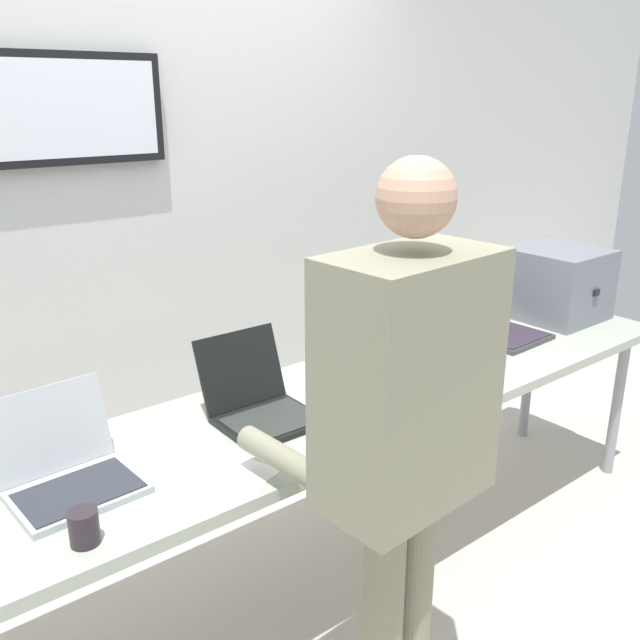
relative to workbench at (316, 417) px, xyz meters
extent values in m
cube|color=#B9B0A3|center=(0.00, 0.00, -0.74)|extent=(8.00, 8.00, 0.04)
cube|color=silver|center=(0.00, 1.13, 0.55)|extent=(8.00, 0.06, 2.55)
cube|color=black|center=(-0.43, 1.08, 1.02)|extent=(0.90, 0.05, 0.42)
cube|color=silver|center=(-0.43, 1.06, 1.02)|extent=(0.84, 0.02, 0.36)
cube|color=#A3AA9B|center=(0.00, 0.00, 0.03)|extent=(3.52, 0.70, 0.04)
cylinder|color=gray|center=(1.66, -0.25, -0.36)|extent=(0.05, 0.05, 0.73)
cylinder|color=gray|center=(1.66, 0.25, -0.36)|extent=(0.05, 0.05, 0.73)
cube|color=slate|center=(1.51, 0.05, 0.21)|extent=(0.40, 0.40, 0.33)
cube|color=black|center=(1.51, -0.15, 0.21)|extent=(0.04, 0.01, 0.03)
cube|color=#ACB2B8|center=(-0.85, -0.04, 0.06)|extent=(0.34, 0.26, 0.02)
cube|color=#292C34|center=(-0.85, -0.05, 0.07)|extent=(0.31, 0.21, 0.00)
cube|color=#ACB2B8|center=(-0.86, 0.12, 0.18)|extent=(0.33, 0.09, 0.24)
cube|color=#384584|center=(-0.86, 0.12, 0.18)|extent=(0.30, 0.08, 0.21)
cube|color=black|center=(-0.21, -0.02, 0.06)|extent=(0.31, 0.27, 0.02)
cube|color=#2B2F2C|center=(-0.21, -0.03, 0.07)|extent=(0.28, 0.22, 0.00)
cube|color=black|center=(-0.21, 0.15, 0.19)|extent=(0.31, 0.10, 0.25)
cube|color=white|center=(-0.21, 0.16, 0.19)|extent=(0.28, 0.08, 0.22)
cube|color=black|center=(0.44, 0.00, 0.06)|extent=(0.38, 0.27, 0.02)
cube|color=#27342E|center=(0.44, -0.02, 0.07)|extent=(0.35, 0.22, 0.00)
cube|color=black|center=(0.43, 0.15, 0.19)|extent=(0.37, 0.06, 0.25)
cube|color=#2D4C76|center=(0.43, 0.15, 0.19)|extent=(0.35, 0.05, 0.22)
cube|color=#393938|center=(1.07, -0.01, 0.06)|extent=(0.33, 0.28, 0.02)
cube|color=#2F2634|center=(1.07, -0.02, 0.07)|extent=(0.30, 0.23, 0.00)
cube|color=#393938|center=(1.07, 0.18, 0.19)|extent=(0.33, 0.13, 0.24)
cube|color=silver|center=(1.07, 0.18, 0.19)|extent=(0.30, 0.11, 0.22)
cylinder|color=gray|center=(-0.28, -0.63, -0.32)|extent=(0.12, 0.12, 0.81)
cylinder|color=gray|center=(-0.15, -0.63, -0.32)|extent=(0.12, 0.12, 0.81)
cube|color=gray|center=(-0.22, -0.63, 0.41)|extent=(0.45, 0.29, 0.64)
sphere|color=tan|center=(-0.22, -0.63, 0.86)|extent=(0.19, 0.19, 0.19)
cylinder|color=gray|center=(-0.40, -0.35, 0.14)|extent=(0.09, 0.32, 0.07)
cylinder|color=gray|center=(-0.07, -0.33, 0.14)|extent=(0.09, 0.32, 0.07)
cylinder|color=#292228|center=(-0.91, -0.25, 0.09)|extent=(0.07, 0.07, 0.09)
cube|color=white|center=(-0.49, -0.17, 0.05)|extent=(0.29, 0.35, 0.00)
camera|label=1|loc=(-1.35, -1.69, 1.08)|focal=38.56mm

